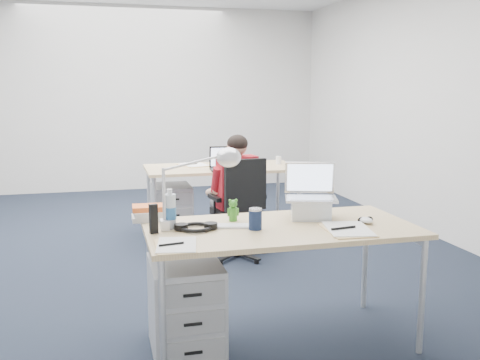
% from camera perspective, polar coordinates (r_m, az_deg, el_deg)
% --- Properties ---
extents(floor, '(7.00, 7.00, 0.00)m').
position_cam_1_polar(floor, '(5.16, -9.74, -7.86)').
color(floor, black).
rests_on(floor, ground).
extents(room, '(6.02, 7.02, 2.80)m').
position_cam_1_polar(room, '(4.93, -10.31, 11.51)').
color(room, beige).
rests_on(room, ground).
extents(desk_near, '(1.60, 0.80, 0.73)m').
position_cam_1_polar(desk_near, '(3.22, 4.37, -5.74)').
color(desk_near, tan).
rests_on(desk_near, ground).
extents(desk_far, '(1.60, 0.80, 0.73)m').
position_cam_1_polar(desk_far, '(5.70, -1.96, 0.98)').
color(desk_far, tan).
rests_on(desk_far, ground).
extents(office_chair, '(0.66, 0.66, 0.94)m').
position_cam_1_polar(office_chair, '(4.94, -0.18, -5.30)').
color(office_chair, black).
rests_on(office_chair, ground).
extents(seated_person, '(0.38, 0.65, 1.13)m').
position_cam_1_polar(seated_person, '(5.02, -0.83, -1.55)').
color(seated_person, maroon).
rests_on(seated_person, ground).
extents(drawer_pedestal_near, '(0.40, 0.50, 0.55)m').
position_cam_1_polar(drawer_pedestal_near, '(3.23, -5.81, -13.34)').
color(drawer_pedestal_near, '#AEB1B4').
rests_on(drawer_pedestal_near, ground).
extents(drawer_pedestal_far, '(0.40, 0.50, 0.55)m').
position_cam_1_polar(drawer_pedestal_far, '(5.70, -7.33, -3.27)').
color(drawer_pedestal_far, '#AEB1B4').
rests_on(drawer_pedestal_far, ground).
extents(silver_laptop, '(0.38, 0.34, 0.34)m').
position_cam_1_polar(silver_laptop, '(3.39, 7.59, -1.24)').
color(silver_laptop, silver).
rests_on(silver_laptop, desk_near).
extents(wireless_keyboard, '(0.26, 0.16, 0.01)m').
position_cam_1_polar(wireless_keyboard, '(3.18, -0.64, -4.91)').
color(wireless_keyboard, white).
rests_on(wireless_keyboard, desk_near).
extents(computer_mouse, '(0.08, 0.11, 0.04)m').
position_cam_1_polar(computer_mouse, '(3.35, 13.31, -4.21)').
color(computer_mouse, white).
rests_on(computer_mouse, desk_near).
extents(headphones, '(0.27, 0.22, 0.04)m').
position_cam_1_polar(headphones, '(3.12, -4.72, -4.94)').
color(headphones, black).
rests_on(headphones, desk_near).
extents(can_koozie, '(0.08, 0.08, 0.13)m').
position_cam_1_polar(can_koozie, '(3.11, 1.64, -4.16)').
color(can_koozie, '#152344').
rests_on(can_koozie, desk_near).
extents(water_bottle, '(0.07, 0.07, 0.23)m').
position_cam_1_polar(water_bottle, '(3.15, -7.49, -3.07)').
color(water_bottle, silver).
rests_on(water_bottle, desk_near).
extents(bear_figurine, '(0.08, 0.06, 0.14)m').
position_cam_1_polar(bear_figurine, '(3.31, -0.74, -3.21)').
color(bear_figurine, '#23761F').
rests_on(bear_figurine, desk_near).
extents(book_stack, '(0.22, 0.17, 0.09)m').
position_cam_1_polar(book_stack, '(3.38, -9.70, -3.47)').
color(book_stack, silver).
rests_on(book_stack, desk_near).
extents(cordless_phone, '(0.05, 0.04, 0.17)m').
position_cam_1_polar(cordless_phone, '(3.06, -9.21, -4.11)').
color(cordless_phone, black).
rests_on(cordless_phone, desk_near).
extents(papers_left, '(0.23, 0.31, 0.01)m').
position_cam_1_polar(papers_left, '(2.81, -6.94, -6.98)').
color(papers_left, '#E6C385').
rests_on(papers_left, desk_near).
extents(papers_right, '(0.29, 0.38, 0.01)m').
position_cam_1_polar(papers_right, '(3.16, 11.35, -5.23)').
color(papers_right, '#E6C385').
rests_on(papers_right, desk_near).
extents(sunglasses, '(0.10, 0.05, 0.02)m').
position_cam_1_polar(sunglasses, '(3.38, 13.22, -4.22)').
color(sunglasses, black).
rests_on(sunglasses, desk_near).
extents(desk_lamp, '(0.46, 0.32, 0.49)m').
position_cam_1_polar(desk_lamp, '(3.12, -5.44, -0.76)').
color(desk_lamp, silver).
rests_on(desk_lamp, desk_near).
extents(dark_laptop, '(0.37, 0.36, 0.25)m').
position_cam_1_polar(dark_laptop, '(5.42, -1.35, 2.36)').
color(dark_laptop, black).
rests_on(dark_laptop, desk_far).
extents(far_cup, '(0.07, 0.07, 0.09)m').
position_cam_1_polar(far_cup, '(5.91, 4.14, 2.13)').
color(far_cup, white).
rests_on(far_cup, desk_far).
extents(far_papers, '(0.32, 0.39, 0.01)m').
position_cam_1_polar(far_papers, '(5.79, -5.00, 1.59)').
color(far_papers, white).
rests_on(far_papers, desk_far).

